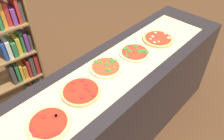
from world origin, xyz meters
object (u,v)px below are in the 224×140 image
Objects in this scene: pizza_mushroom_4 at (158,39)px; pizza_spinach_3 at (135,52)px; pizza_spinach_2 at (106,67)px; pizza_pepperoni_1 at (81,91)px; pizza_pepperoni_0 at (49,123)px; bookshelf at (9,56)px.

pizza_spinach_3 is at bearing 174.64° from pizza_mushroom_4.
pizza_spinach_2 reaches higher than pizza_spinach_3.
pizza_spinach_2 is at bearing 171.69° from pizza_spinach_3.
pizza_mushroom_4 is at bearing -1.02° from pizza_pepperoni_1.
pizza_pepperoni_0 is 0.63m from pizza_spinach_2.
pizza_spinach_2 is 0.20× the size of bookshelf.
pizza_mushroom_4 is 1.55m from bookshelf.
bookshelf reaches higher than pizza_pepperoni_0.
pizza_pepperoni_1 is 1.22m from bookshelf.
pizza_pepperoni_0 and pizza_spinach_3 have the same top height.
pizza_pepperoni_0 is 0.98× the size of pizza_mushroom_4.
bookshelf is (-0.01, 1.18, -0.30)m from pizza_pepperoni_1.
pizza_mushroom_4 is at bearing 1.89° from pizza_pepperoni_0.
bookshelf reaches higher than pizza_pepperoni_1.
pizza_pepperoni_0 is at bearing -169.52° from pizza_spinach_2.
pizza_spinach_3 is (0.62, 0.01, -0.00)m from pizza_pepperoni_1.
pizza_spinach_2 is (0.31, 0.06, -0.00)m from pizza_pepperoni_1.
bookshelf is at bearing 128.07° from pizza_mushroom_4.
pizza_spinach_2 reaches higher than pizza_pepperoni_0.
pizza_spinach_3 is 1.36m from bookshelf.
pizza_spinach_2 is 0.99× the size of pizza_spinach_3.
bookshelf is (-0.32, 1.13, -0.30)m from pizza_spinach_2.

